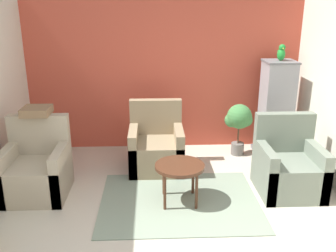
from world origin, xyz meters
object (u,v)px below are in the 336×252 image
Objects in this scene: birdcage at (276,110)px; parrot at (281,53)px; armchair_middle at (156,148)px; armchair_left at (37,171)px; armchair_right at (288,168)px; coffee_table at (180,169)px; potted_plant at (239,120)px.

parrot is (0.00, 0.00, 0.88)m from birdcage.
armchair_left is at bearing -155.08° from armchair_middle.
birdcage is (3.42, 1.18, 0.43)m from armchair_left.
armchair_left is 3.22m from armchair_right.
coffee_table is at bearing -9.34° from armchair_left.
armchair_left and armchair_right have the same top height.
armchair_middle is 2.35m from parrot.
armchair_middle is (-0.27, 1.01, -0.13)m from coffee_table.
coffee_table is 1.83m from armchair_left.
armchair_middle is at bearing -165.92° from birdcage.
birdcage reaches higher than armchair_left.
birdcage is at bearing 19.10° from armchair_left.
armchair_right is 1.00× the size of armchair_middle.
coffee_table is 2.21m from birdcage.
armchair_right is 3.90× the size of parrot.
armchair_left is 1.00× the size of armchair_right.
armchair_left is 1.00× the size of armchair_middle.
coffee_table is at bearing -125.28° from potted_plant.
armchair_right is at bearing 9.34° from coffee_table.
potted_plant is (1.31, 0.47, 0.26)m from armchair_middle.
birdcage is 0.60m from potted_plant.
coffee_table is 1.81m from potted_plant.
coffee_table is at bearing -137.59° from birdcage.
potted_plant is (-0.58, -0.01, -0.16)m from birdcage.
birdcage reaches higher than coffee_table.
armchair_left is at bearing 170.66° from coffee_table.
birdcage is at bearing -90.00° from parrot.
armchair_right is at bearing -99.15° from parrot.
coffee_table is 1.44m from armchair_right.
armchair_right is (1.42, 0.23, -0.13)m from coffee_table.
parrot reaches higher than armchair_left.
armchair_right reaches higher than potted_plant.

